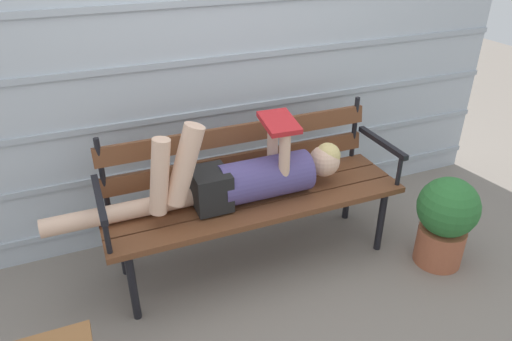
% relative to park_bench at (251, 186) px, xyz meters
% --- Properties ---
extents(ground_plane, '(12.00, 12.00, 0.00)m').
position_rel_park_bench_xyz_m(ground_plane, '(-0.00, -0.16, -0.51)').
color(ground_plane, gray).
extents(house_siding, '(4.20, 0.08, 2.32)m').
position_rel_park_bench_xyz_m(house_siding, '(-0.00, 0.48, 0.65)').
color(house_siding, '#B2BCC6').
rests_on(house_siding, ground).
extents(park_bench, '(1.77, 0.52, 0.89)m').
position_rel_park_bench_xyz_m(park_bench, '(0.00, 0.00, 0.00)').
color(park_bench, brown).
rests_on(park_bench, ground).
extents(reclining_person, '(1.71, 0.26, 0.56)m').
position_rel_park_bench_xyz_m(reclining_person, '(-0.08, -0.07, 0.12)').
color(reclining_person, '#514784').
extents(potted_plant, '(0.36, 0.36, 0.59)m').
position_rel_park_bench_xyz_m(potted_plant, '(1.05, -0.51, -0.19)').
color(potted_plant, '#AD5B3D').
rests_on(potted_plant, ground).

